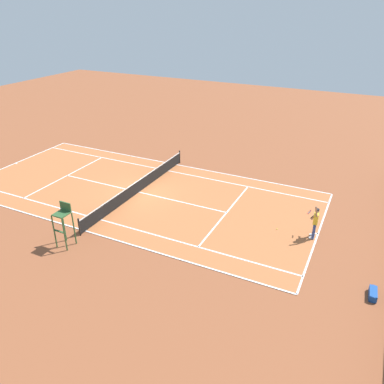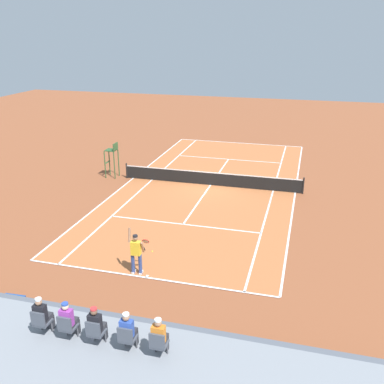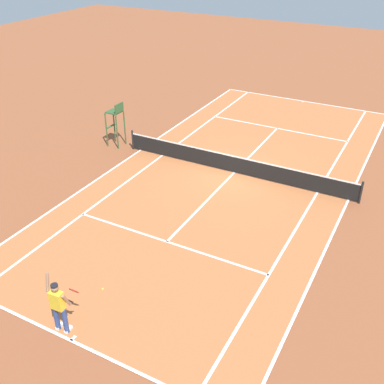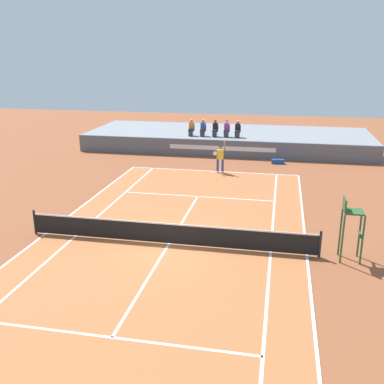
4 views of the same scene
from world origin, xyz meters
name	(u,v)px [view 3 (image 3 of 4)]	position (x,y,z in m)	size (l,w,h in m)	color
ground_plane	(234,173)	(0.00, 0.00, 0.00)	(80.00, 80.00, 0.00)	brown
court	(234,173)	(0.00, 0.00, 0.01)	(11.08, 23.88, 0.03)	#B76638
net	(234,164)	(0.00, 0.00, 0.52)	(11.98, 0.10, 1.07)	black
tennis_player	(59,306)	(0.48, 11.67, 0.99)	(0.76, 0.66, 2.08)	navy
tennis_ball	(103,289)	(0.54, 9.69, 0.03)	(0.07, 0.07, 0.07)	#D1E533
umpire_chair	(116,119)	(6.95, 0.00, 1.56)	(0.77, 0.77, 2.44)	#2D562D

